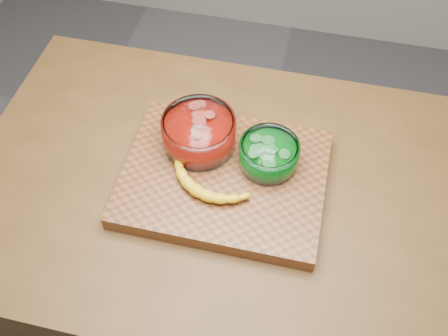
# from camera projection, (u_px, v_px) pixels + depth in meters

# --- Properties ---
(ground) EXTENTS (3.50, 3.50, 0.00)m
(ground) POSITION_uv_depth(u_px,v_px,m) (224.00, 319.00, 1.87)
(ground) COLOR #58585C
(ground) RESTS_ON ground
(counter) EXTENTS (1.20, 0.80, 0.90)m
(counter) POSITION_uv_depth(u_px,v_px,m) (224.00, 267.00, 1.51)
(counter) COLOR #523518
(counter) RESTS_ON ground
(cutting_board) EXTENTS (0.45, 0.35, 0.04)m
(cutting_board) POSITION_uv_depth(u_px,v_px,m) (224.00, 178.00, 1.13)
(cutting_board) COLOR brown
(cutting_board) RESTS_ON counter
(bowl_red) EXTENTS (0.17, 0.17, 0.08)m
(bowl_red) POSITION_uv_depth(u_px,v_px,m) (199.00, 133.00, 1.13)
(bowl_red) COLOR white
(bowl_red) RESTS_ON cutting_board
(bowl_green) EXTENTS (0.13, 0.13, 0.06)m
(bowl_green) POSITION_uv_depth(u_px,v_px,m) (269.00, 154.00, 1.10)
(bowl_green) COLOR white
(bowl_green) RESTS_ON cutting_board
(banana) EXTENTS (0.22, 0.14, 0.03)m
(banana) POSITION_uv_depth(u_px,v_px,m) (210.00, 178.00, 1.08)
(banana) COLOR gold
(banana) RESTS_ON cutting_board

